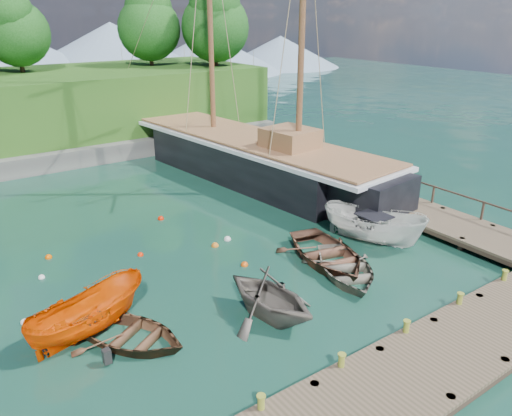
# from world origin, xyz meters

# --- Properties ---
(ground) EXTENTS (160.00, 160.00, 0.00)m
(ground) POSITION_xyz_m (0.00, 0.00, 0.00)
(ground) COLOR #123A28
(ground) RESTS_ON ground
(dock_near) EXTENTS (20.00, 3.20, 1.10)m
(dock_near) POSITION_xyz_m (2.00, -6.50, 0.43)
(dock_near) COLOR #4C412F
(dock_near) RESTS_ON ground
(dock_east) EXTENTS (3.20, 24.00, 1.10)m
(dock_east) POSITION_xyz_m (11.50, 7.00, 0.43)
(dock_east) COLOR #4C412F
(dock_east) RESTS_ON ground
(bollard_1) EXTENTS (0.26, 0.26, 0.45)m
(bollard_1) POSITION_xyz_m (-1.00, -5.10, 0.00)
(bollard_1) COLOR olive
(bollard_1) RESTS_ON ground
(bollard_2) EXTENTS (0.26, 0.26, 0.45)m
(bollard_2) POSITION_xyz_m (2.00, -5.10, 0.00)
(bollard_2) COLOR olive
(bollard_2) RESTS_ON ground
(bollard_3) EXTENTS (0.26, 0.26, 0.45)m
(bollard_3) POSITION_xyz_m (5.00, -5.10, 0.00)
(bollard_3) COLOR olive
(bollard_3) RESTS_ON ground
(bollard_4) EXTENTS (0.26, 0.26, 0.45)m
(bollard_4) POSITION_xyz_m (8.00, -5.10, 0.00)
(bollard_4) COLOR olive
(bollard_4) RESTS_ON ground
(rowboat_0) EXTENTS (4.66, 5.04, 0.85)m
(rowboat_0) POSITION_xyz_m (-5.47, 0.47, 0.00)
(rowboat_0) COLOR #513421
(rowboat_0) RESTS_ON ground
(rowboat_1) EXTENTS (4.09, 4.54, 2.12)m
(rowboat_1) POSITION_xyz_m (-0.67, -1.03, 0.00)
(rowboat_1) COLOR #5E574F
(rowboat_1) RESTS_ON ground
(rowboat_2) EXTENTS (4.76, 5.82, 1.05)m
(rowboat_2) POSITION_xyz_m (4.06, 0.97, 0.00)
(rowboat_2) COLOR brown
(rowboat_2) RESTS_ON ground
(rowboat_3) EXTENTS (4.82, 5.42, 0.93)m
(rowboat_3) POSITION_xyz_m (3.87, -0.43, 0.00)
(rowboat_3) COLOR #5F5B4E
(rowboat_3) RESTS_ON ground
(motorboat_orange) EXTENTS (4.91, 2.92, 1.78)m
(motorboat_orange) POSITION_xyz_m (-6.46, 1.79, 0.00)
(motorboat_orange) COLOR #EA4B00
(motorboat_orange) RESTS_ON ground
(cabin_boat_white) EXTENTS (3.76, 5.57, 2.01)m
(cabin_boat_white) POSITION_xyz_m (7.34, 1.24, 0.00)
(cabin_boat_white) COLOR silver
(cabin_boat_white) RESTS_ON ground
(schooner) EXTENTS (7.75, 29.29, 21.79)m
(schooner) POSITION_xyz_m (8.37, 13.03, 1.21)
(schooner) COLOR black
(schooner) RESTS_ON ground
(mooring_buoy_0) EXTENTS (0.30, 0.30, 0.30)m
(mooring_buoy_0) POSITION_xyz_m (-8.23, 3.83, 0.00)
(mooring_buoy_0) COLOR silver
(mooring_buoy_0) RESTS_ON ground
(mooring_buoy_1) EXTENTS (0.28, 0.28, 0.28)m
(mooring_buoy_1) POSITION_xyz_m (-2.59, 6.49, 0.00)
(mooring_buoy_1) COLOR #F52402
(mooring_buoy_1) RESTS_ON ground
(mooring_buoy_2) EXTENTS (0.36, 0.36, 0.36)m
(mooring_buoy_2) POSITION_xyz_m (0.75, 5.31, 0.00)
(mooring_buoy_2) COLOR orange
(mooring_buoy_2) RESTS_ON ground
(mooring_buoy_3) EXTENTS (0.36, 0.36, 0.36)m
(mooring_buoy_3) POSITION_xyz_m (1.64, 5.57, 0.00)
(mooring_buoy_3) COLOR silver
(mooring_buoy_3) RESTS_ON ground
(mooring_buoy_4) EXTENTS (0.32, 0.32, 0.32)m
(mooring_buoy_4) POSITION_xyz_m (-6.16, 8.70, 0.00)
(mooring_buoy_4) COLOR #EC5800
(mooring_buoy_4) RESTS_ON ground
(mooring_buoy_5) EXTENTS (0.34, 0.34, 0.34)m
(mooring_buoy_5) POSITION_xyz_m (0.07, 9.94, 0.00)
(mooring_buoy_5) COLOR red
(mooring_buoy_5) RESTS_ON ground
(mooring_buoy_6) EXTENTS (0.28, 0.28, 0.28)m
(mooring_buoy_6) POSITION_xyz_m (-6.89, 6.93, 0.00)
(mooring_buoy_6) COLOR white
(mooring_buoy_6) RESTS_ON ground
(mooring_buoy_7) EXTENTS (0.33, 0.33, 0.33)m
(mooring_buoy_7) POSITION_xyz_m (0.83, 2.86, 0.00)
(mooring_buoy_7) COLOR #E1540D
(mooring_buoy_7) RESTS_ON ground
(distant_ridge) EXTENTS (117.00, 40.00, 10.00)m
(distant_ridge) POSITION_xyz_m (4.30, 70.00, 4.35)
(distant_ridge) COLOR #728CA5
(distant_ridge) RESTS_ON ground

